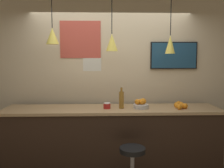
% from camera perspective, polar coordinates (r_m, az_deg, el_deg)
% --- Properties ---
extents(back_wall, '(8.00, 0.06, 2.90)m').
position_cam_1_polar(back_wall, '(4.01, -0.22, 1.00)').
color(back_wall, beige).
rests_on(back_wall, ground_plane).
extents(service_counter, '(3.11, 0.66, 1.08)m').
position_cam_1_polar(service_counter, '(3.78, 0.00, -13.49)').
color(service_counter, black).
rests_on(service_counter, ground_plane).
extents(fruit_bowl, '(0.22, 0.22, 0.14)m').
position_cam_1_polar(fruit_bowl, '(3.63, 6.67, -4.59)').
color(fruit_bowl, beige).
rests_on(fruit_bowl, service_counter).
extents(orange_pile, '(0.18, 0.30, 0.09)m').
position_cam_1_polar(orange_pile, '(3.77, 15.22, -4.69)').
color(orange_pile, orange).
rests_on(orange_pile, service_counter).
extents(juice_bottle, '(0.07, 0.07, 0.30)m').
position_cam_1_polar(juice_bottle, '(3.58, 2.18, -3.58)').
color(juice_bottle, olive).
rests_on(juice_bottle, service_counter).
extents(spread_jar, '(0.10, 0.10, 0.08)m').
position_cam_1_polar(spread_jar, '(3.59, -1.16, -4.98)').
color(spread_jar, red).
rests_on(spread_jar, service_counter).
extents(pendant_lamp_left, '(0.18, 0.18, 0.81)m').
position_cam_1_polar(pendant_lamp_left, '(3.69, -13.47, 10.66)').
color(pendant_lamp_left, black).
extents(pendant_lamp_middle, '(0.17, 0.17, 0.91)m').
position_cam_1_polar(pendant_lamp_middle, '(3.62, -0.03, 9.54)').
color(pendant_lamp_middle, black).
extents(pendant_lamp_right, '(0.14, 0.14, 0.94)m').
position_cam_1_polar(pendant_lamp_right, '(3.74, 13.16, 8.88)').
color(pendant_lamp_right, black).
extents(mounted_tv, '(0.74, 0.04, 0.43)m').
position_cam_1_polar(mounted_tv, '(4.10, 13.94, 6.35)').
color(mounted_tv, black).
extents(hanging_menu_board, '(0.24, 0.01, 0.17)m').
position_cam_1_polar(hanging_menu_board, '(3.31, -4.56, 4.45)').
color(hanging_menu_board, white).
extents(wall_poster, '(0.63, 0.01, 0.58)m').
position_cam_1_polar(wall_poster, '(3.98, -7.23, 10.05)').
color(wall_poster, '#C64C3D').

